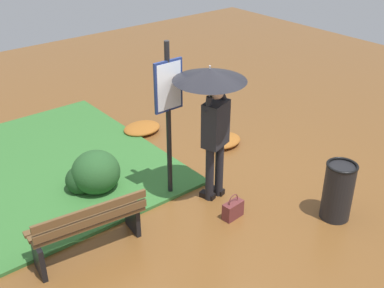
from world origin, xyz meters
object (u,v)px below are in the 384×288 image
at_px(person_with_umbrella, 212,100).
at_px(trash_bin, 338,191).
at_px(park_bench, 88,226).
at_px(handbag, 233,209).
at_px(info_sign_post, 169,104).

xyz_separation_m(person_with_umbrella, trash_bin, (-1.04, 1.40, -1.13)).
bearing_deg(park_bench, trash_bin, 153.75).
bearing_deg(trash_bin, park_bench, -26.25).
xyz_separation_m(person_with_umbrella, handbag, (0.05, 0.53, -1.42)).
bearing_deg(handbag, trash_bin, 141.51).
height_order(person_with_umbrella, info_sign_post, info_sign_post).
relative_size(park_bench, trash_bin, 1.68).
distance_m(person_with_umbrella, trash_bin, 2.08).
relative_size(info_sign_post, trash_bin, 2.76).
xyz_separation_m(info_sign_post, trash_bin, (-1.41, 1.86, -1.03)).
relative_size(info_sign_post, handbag, 6.22).
relative_size(person_with_umbrella, trash_bin, 2.45).
bearing_deg(person_with_umbrella, info_sign_post, -51.87).
xyz_separation_m(person_with_umbrella, info_sign_post, (0.37, -0.47, -0.11)).
distance_m(person_with_umbrella, handbag, 1.52).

